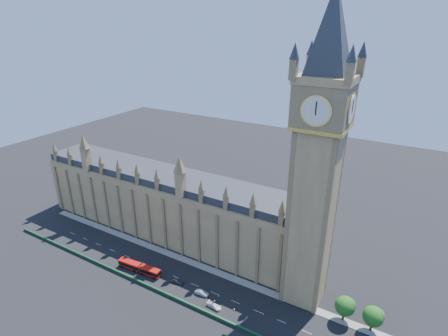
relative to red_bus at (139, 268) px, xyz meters
The scene contains 15 objects.
ground 18.18m from the red_bus, 13.28° to the left, with size 400.00×400.00×0.00m, color black.
palace_westminster 29.83m from the red_bus, 105.74° to the left, with size 120.00×20.00×28.00m.
elizabeth_tower 78.94m from the red_bus, 18.07° to the left, with size 20.59×20.59×105.00m.
bridge_parapet 18.30m from the red_bus, 15.36° to the right, with size 160.00×0.60×1.20m, color #1E4C2D.
kerb_north 22.35m from the red_bus, 37.78° to the left, with size 160.00×3.00×0.16m, color gray.
tree_east_near 71.40m from the red_bus, 11.53° to the left, with size 6.00×6.00×8.50m.
tree_east_far 79.24m from the red_bus, 10.37° to the left, with size 6.00×6.00×8.50m.
red_bus is the anchor object (origin of this frame).
car_grey 15.77m from the red_bus, ahead, with size 1.88×4.68×1.60m, color #3F4146.
car_silver 26.29m from the red_bus, ahead, with size 1.62×4.64×1.53m, color #ACB0B4.
car_white 32.86m from the red_bus, ahead, with size 2.03×4.99×1.45m, color silver.
cone_a 31.85m from the red_bus, ahead, with size 0.60×0.60×0.79m.
cone_b 39.02m from the red_bus, ahead, with size 0.59×0.59×0.73m.
cone_c 31.66m from the red_bus, ahead, with size 0.52×0.52×0.69m.
cone_d 47.86m from the red_bus, ahead, with size 0.58×0.58×0.70m.
Camera 1 is at (60.80, -78.09, 84.45)m, focal length 28.00 mm.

